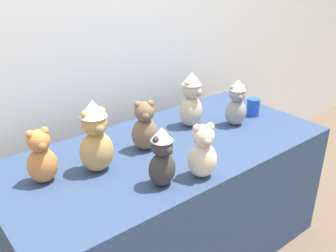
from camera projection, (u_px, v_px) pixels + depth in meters
name	position (u px, v px, depth m)	size (l,w,h in m)	color
wall_back	(97.00, 18.00, 2.17)	(7.00, 0.08, 2.60)	white
display_table	(168.00, 203.00, 2.09)	(1.75, 0.83, 0.72)	navy
teddy_bear_ginger	(41.00, 158.00, 1.59)	(0.14, 0.12, 0.26)	#D17F3D
teddy_bear_charcoal	(162.00, 157.00, 1.56)	(0.13, 0.12, 0.28)	#383533
teddy_bear_ash	(236.00, 103.00, 2.14)	(0.16, 0.15, 0.28)	gray
teddy_bear_honey	(96.00, 137.00, 1.66)	(0.17, 0.15, 0.35)	tan
teddy_bear_cream	(203.00, 152.00, 1.63)	(0.17, 0.16, 0.26)	beige
teddy_bear_mocha	(145.00, 127.00, 1.87)	(0.18, 0.17, 0.27)	#7F6047
teddy_bear_sand	(191.00, 100.00, 2.12)	(0.17, 0.15, 0.33)	#CCB78E
party_cup_blue	(253.00, 107.00, 2.30)	(0.08, 0.08, 0.11)	blue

